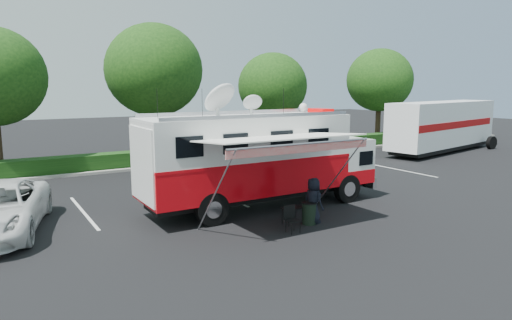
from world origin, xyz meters
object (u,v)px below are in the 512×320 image
Objects in this scene: command_truck at (261,158)px; semi_trailer at (443,125)px; trash_bin at (309,213)px; folding_table at (292,208)px.

command_truck is 0.80× the size of semi_trailer.
semi_trailer reaches higher than trash_bin.
semi_trailer is at bearing 18.05° from command_truck.
trash_bin is 22.25m from semi_trailer.
semi_trailer is (20.34, 6.63, -0.08)m from command_truck.
folding_table is 0.07× the size of semi_trailer.
trash_bin reaches higher than folding_table.
trash_bin is at bearing -154.63° from semi_trailer.
command_truck is 2.99m from folding_table.
semi_trailer reaches higher than folding_table.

